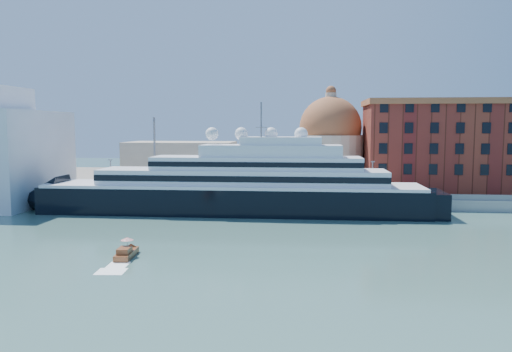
# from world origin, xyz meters

# --- Properties ---
(ground) EXTENTS (400.00, 400.00, 0.00)m
(ground) POSITION_xyz_m (0.00, 0.00, 0.00)
(ground) COLOR #386157
(ground) RESTS_ON ground
(quay) EXTENTS (180.00, 10.00, 2.50)m
(quay) POSITION_xyz_m (0.00, 34.00, 1.25)
(quay) COLOR gray
(quay) RESTS_ON ground
(land) EXTENTS (260.00, 72.00, 2.00)m
(land) POSITION_xyz_m (0.00, 75.00, 1.00)
(land) COLOR slate
(land) RESTS_ON ground
(quay_fence) EXTENTS (180.00, 0.10, 1.20)m
(quay_fence) POSITION_xyz_m (0.00, 29.50, 3.10)
(quay_fence) COLOR slate
(quay_fence) RESTS_ON quay
(superyacht) EXTENTS (91.39, 12.67, 27.31)m
(superyacht) POSITION_xyz_m (-2.81, 23.00, 4.71)
(superyacht) COLOR black
(superyacht) RESTS_ON ground
(service_barge) EXTENTS (10.74, 5.72, 2.30)m
(service_barge) POSITION_xyz_m (-32.05, 22.49, 0.66)
(service_barge) COLOR white
(service_barge) RESTS_ON ground
(water_taxi) EXTENTS (2.47, 6.19, 2.88)m
(water_taxi) POSITION_xyz_m (-9.88, -14.31, 0.69)
(water_taxi) COLOR maroon
(water_taxi) RESTS_ON ground
(warehouse) EXTENTS (43.00, 19.00, 23.25)m
(warehouse) POSITION_xyz_m (52.00, 52.00, 13.79)
(warehouse) COLOR maroon
(warehouse) RESTS_ON land
(church) EXTENTS (66.00, 18.00, 25.50)m
(church) POSITION_xyz_m (6.39, 57.72, 10.91)
(church) COLOR beige
(church) RESTS_ON land
(lamp_posts) EXTENTS (120.80, 2.40, 18.00)m
(lamp_posts) POSITION_xyz_m (-12.67, 32.27, 9.84)
(lamp_posts) COLOR slate
(lamp_posts) RESTS_ON quay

